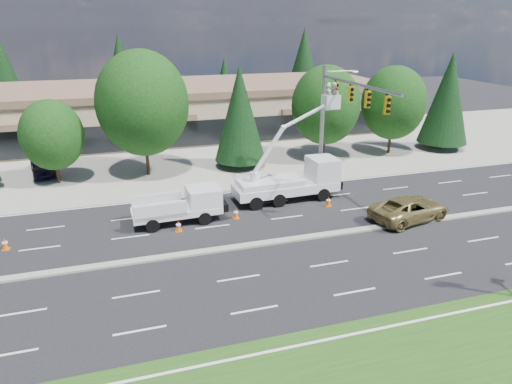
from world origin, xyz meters
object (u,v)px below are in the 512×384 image
object	(u,v)px
bucket_truck	(298,174)
utility_pickup	(183,209)
minivan	(410,209)
signal_mast	(336,111)

from	to	relation	value
bucket_truck	utility_pickup	bearing A→B (deg)	-171.30
bucket_truck	minivan	xyz separation A→B (m)	(5.53, -5.64, -1.07)
bucket_truck	minivan	distance (m)	7.97
bucket_truck	minivan	world-z (taller)	bucket_truck
bucket_truck	signal_mast	bearing A→B (deg)	12.33
signal_mast	minivan	xyz separation A→B (m)	(2.43, -6.44, -5.29)
utility_pickup	minivan	world-z (taller)	utility_pickup
signal_mast	utility_pickup	bearing A→B (deg)	-168.04
signal_mast	bucket_truck	xyz separation A→B (m)	(-3.10, -0.81, -4.22)
signal_mast	utility_pickup	distance (m)	12.95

